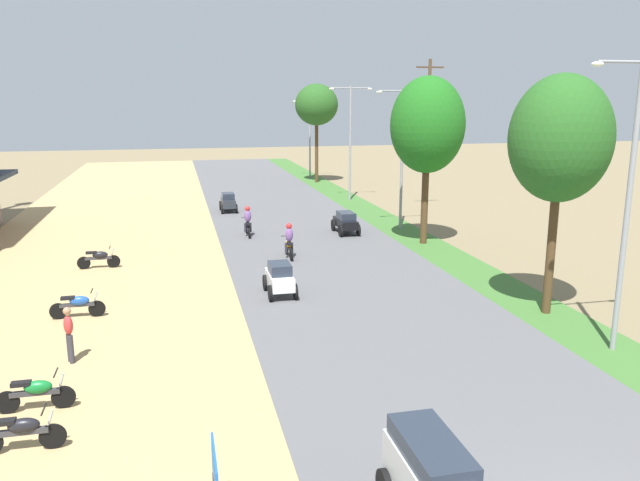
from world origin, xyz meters
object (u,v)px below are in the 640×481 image
Objects in this scene: median_tree_second at (428,126)px; streetlamp_far at (350,135)px; car_hatchback_white at (280,278)px; motorbike_ahead_third at (248,222)px; parked_motorbike_nearest at (22,430)px; street_signboard at (215,476)px; utility_pole_near at (428,135)px; parked_motorbike_second at (36,391)px; car_hatchback_charcoal at (228,202)px; pedestrian_on_shoulder at (69,332)px; car_van_silver at (432,481)px; car_sedan_black at (346,221)px; motorbike_ahead_second at (289,242)px; parked_motorbike_fourth at (99,257)px; parked_motorbike_third at (78,304)px; streetlamp_near at (630,189)px; median_tree_third at (317,105)px; streetlamp_mid at (402,149)px; streetlamp_farthest at (310,132)px; median_tree_nearest at (560,140)px.

median_tree_second reaches higher than streetlamp_far.
motorbike_ahead_third is at bearing 89.90° from car_hatchback_white.
parked_motorbike_nearest is 5.12m from street_signboard.
utility_pole_near is 13.84m from motorbike_ahead_third.
car_hatchback_charcoal is (6.72, 25.94, 0.19)m from parked_motorbike_second.
pedestrian_on_shoulder is (-3.51, 8.05, -0.14)m from street_signboard.
street_signboard is at bearing -41.92° from parked_motorbike_nearest.
car_van_silver reaches higher than car_sedan_black.
motorbike_ahead_second is at bearing -130.67° from car_sedan_black.
parked_motorbike_third is at bearing -89.93° from parked_motorbike_fourth.
streetlamp_near is 23.23m from utility_pole_near.
pedestrian_on_shoulder is 0.17× the size of utility_pole_near.
streetlamp_far is at bearing 54.80° from parked_motorbike_third.
median_tree_third is 4.73× the size of motorbike_ahead_second.
motorbike_ahead_second is 1.00× the size of motorbike_ahead_third.
pedestrian_on_shoulder is at bearing -134.88° from streetlamp_mid.
median_tree_second is at bearing 90.48° from streetlamp_near.
car_sedan_black is (-6.89, -5.49, -4.31)m from utility_pole_near.
parked_motorbike_third is at bearing 107.82° from street_signboard.
median_tree_second is 1.03× the size of streetlamp_far.
streetlamp_near is (15.73, 2.03, 4.28)m from parked_motorbike_nearest.
parked_motorbike_nearest is at bearing -109.36° from motorbike_ahead_third.
streetlamp_farthest reaches higher than parked_motorbike_second.
utility_pole_near reaches higher than median_tree_third.
median_tree_third is 22.70m from car_sedan_black.
car_sedan_black is at bearing 69.55° from street_signboard.
streetlamp_near is 0.86× the size of utility_pole_near.
utility_pole_near reaches higher than streetlamp_far.
median_tree_second reaches higher than median_tree_nearest.
car_van_silver is at bearing -51.57° from pedestrian_on_shoulder.
median_tree_second is (15.68, 14.55, 5.45)m from parked_motorbike_second.
median_tree_nearest is (15.70, -9.57, 5.44)m from parked_motorbike_fourth.
motorbike_ahead_second and motorbike_ahead_third have the same top height.
median_tree_second is 12.27m from car_hatchback_white.
car_van_silver is at bearing -39.43° from parked_motorbike_second.
streetlamp_far is (0.12, 14.41, -1.27)m from median_tree_second.
streetlamp_near is at bearing -89.52° from median_tree_second.
parked_motorbike_nearest is 23.28m from median_tree_second.
car_van_silver is at bearing -101.90° from car_sedan_black.
street_signboard is 0.62× the size of car_van_silver.
pedestrian_on_shoulder is at bearing -120.57° from streetlamp_far.
car_hatchback_white is at bearing 35.33° from pedestrian_on_shoulder.
car_hatchback_charcoal reaches higher than parked_motorbike_second.
streetlamp_farthest is 30.86m from motorbike_ahead_second.
median_tree_nearest reaches higher than street_signboard.
car_van_silver reaches higher than motorbike_ahead_third.
utility_pole_near is 5.40× the size of motorbike_ahead_second.
street_signboard is at bearing -78.24° from parked_motorbike_fourth.
parked_motorbike_second is 13.12m from parked_motorbike_fourth.
car_van_silver reaches higher than street_signboard.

